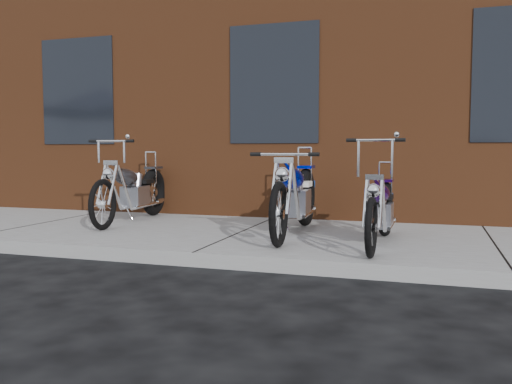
% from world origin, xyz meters
% --- Properties ---
extents(ground, '(120.00, 120.00, 0.00)m').
position_xyz_m(ground, '(0.00, 0.00, 0.00)').
color(ground, black).
rests_on(ground, ground).
extents(sidewalk, '(22.00, 3.00, 0.15)m').
position_xyz_m(sidewalk, '(0.00, 1.50, 0.07)').
color(sidewalk, gray).
rests_on(sidewalk, ground).
extents(building_brick, '(22.00, 10.00, 8.00)m').
position_xyz_m(building_brick, '(0.00, 8.00, 4.00)').
color(building_brick, brown).
rests_on(building_brick, ground).
extents(chopper_purple, '(0.51, 2.07, 1.16)m').
position_xyz_m(chopper_purple, '(1.78, 1.05, 0.52)').
color(chopper_purple, black).
rests_on(chopper_purple, sidewalk).
extents(chopper_blue, '(0.61, 2.49, 1.08)m').
position_xyz_m(chopper_blue, '(0.71, 1.50, 0.60)').
color(chopper_blue, black).
rests_on(chopper_blue, sidewalk).
extents(chopper_third, '(0.57, 2.34, 1.19)m').
position_xyz_m(chopper_third, '(-1.85, 1.96, 0.57)').
color(chopper_third, black).
rests_on(chopper_third, sidewalk).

